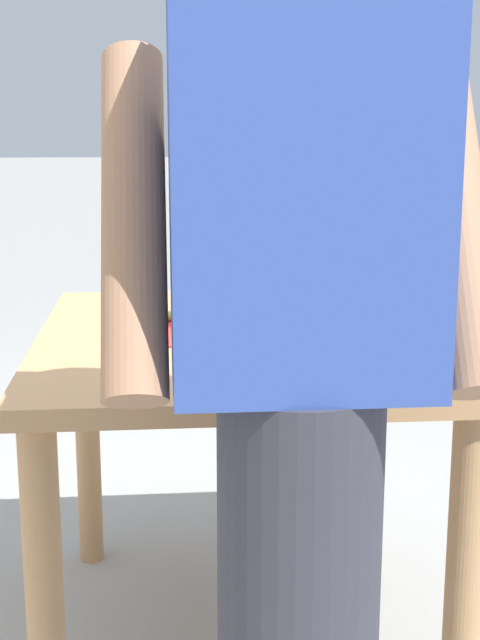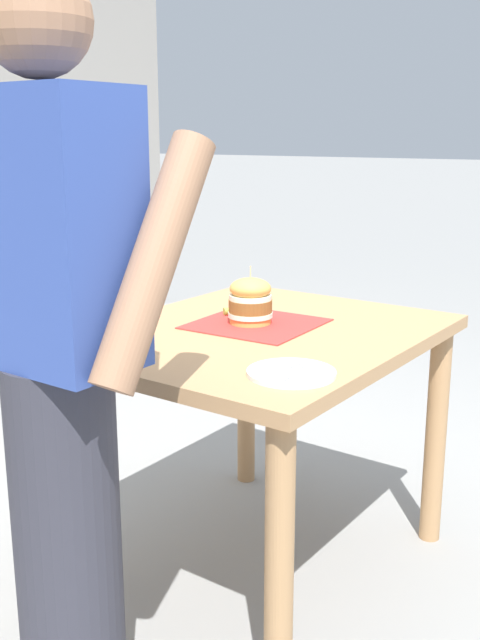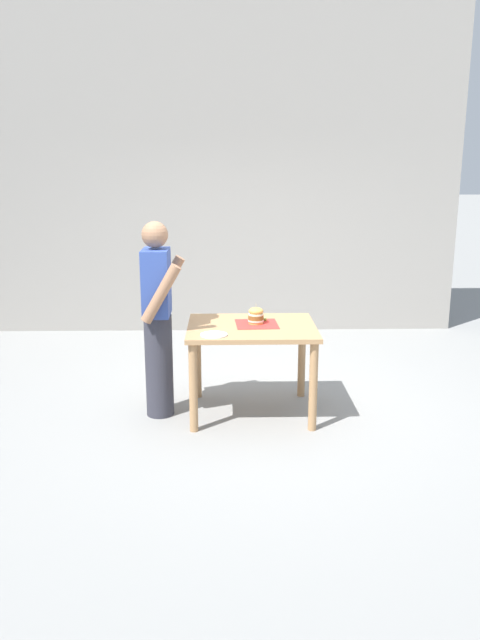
% 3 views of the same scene
% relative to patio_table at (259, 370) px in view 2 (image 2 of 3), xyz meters
% --- Properties ---
extents(ground_plane, '(80.00, 80.00, 0.00)m').
position_rel_patio_table_xyz_m(ground_plane, '(0.00, 0.00, -0.67)').
color(ground_plane, gray).
extents(patio_table, '(0.90, 1.10, 0.80)m').
position_rel_patio_table_xyz_m(patio_table, '(0.00, 0.00, 0.00)').
color(patio_table, tan).
rests_on(patio_table, ground).
extents(serving_paper, '(0.38, 0.38, 0.00)m').
position_rel_patio_table_xyz_m(serving_paper, '(0.04, -0.05, 0.13)').
color(serving_paper, red).
rests_on(serving_paper, patio_table).
extents(sandwich, '(0.14, 0.14, 0.18)m').
position_rel_patio_table_xyz_m(sandwich, '(0.06, -0.04, 0.20)').
color(sandwich, gold).
rests_on(sandwich, serving_paper).
extents(pickle_spear, '(0.06, 0.08, 0.02)m').
position_rel_patio_table_xyz_m(pickle_spear, '(0.17, -0.10, 0.14)').
color(pickle_spear, '#8EA83D').
rests_on(pickle_spear, serving_paper).
extents(side_plate_with_forks, '(0.22, 0.22, 0.02)m').
position_rel_patio_table_xyz_m(side_plate_with_forks, '(-0.31, 0.32, 0.13)').
color(side_plate_with_forks, white).
rests_on(side_plate_with_forks, patio_table).
extents(diner_across_table, '(0.55, 0.35, 1.69)m').
position_rel_patio_table_xyz_m(diner_across_table, '(-0.02, 0.80, 0.22)').
color(diner_across_table, '#33333D').
rests_on(diner_across_table, ground).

